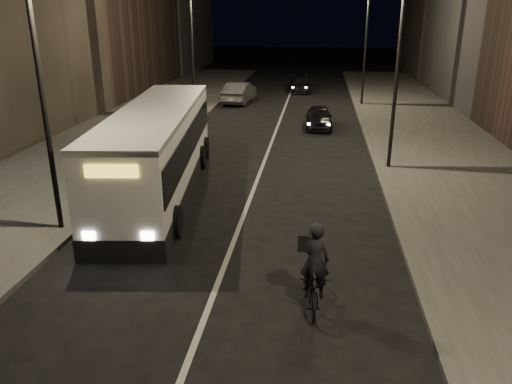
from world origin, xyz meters
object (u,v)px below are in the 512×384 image
(streetlight_right_mid, at_px, (393,44))
(streetlight_left_far, at_px, (196,33))
(cyclist_on_bicycle, at_px, (314,279))
(city_bus, at_px, (158,147))
(car_mid, at_px, (239,92))
(car_far, at_px, (300,84))
(streetlight_right_far, at_px, (363,30))
(streetlight_left_near, at_px, (46,59))
(car_near, at_px, (319,117))

(streetlight_right_mid, distance_m, streetlight_left_far, 14.62)
(streetlight_left_far, xyz_separation_m, cyclist_on_bicycle, (7.79, -21.37, -4.61))
(city_bus, bearing_deg, car_mid, 83.33)
(car_far, bearing_deg, streetlight_right_far, -60.19)
(city_bus, distance_m, car_mid, 20.04)
(streetlight_left_far, distance_m, city_bus, 14.43)
(cyclist_on_bicycle, bearing_deg, car_mid, 98.84)
(streetlight_right_far, bearing_deg, car_far, 125.38)
(streetlight_right_far, distance_m, car_far, 9.15)
(streetlight_left_far, distance_m, car_mid, 7.86)
(streetlight_right_far, xyz_separation_m, car_mid, (-8.93, 0.15, -4.57))
(city_bus, bearing_deg, streetlight_left_near, -119.40)
(streetlight_left_near, xyz_separation_m, city_bus, (1.73, 4.14, -3.59))
(streetlight_left_far, bearing_deg, streetlight_left_near, -90.00)
(car_far, bearing_deg, streetlight_left_near, -106.98)
(streetlight_right_mid, xyz_separation_m, streetlight_left_near, (-10.66, -8.00, 0.00))
(streetlight_right_mid, distance_m, car_mid, 19.01)
(streetlight_left_far, relative_size, car_near, 2.14)
(streetlight_right_far, bearing_deg, car_mid, 179.04)
(streetlight_right_far, bearing_deg, car_near, -109.90)
(streetlight_left_far, xyz_separation_m, car_near, (7.81, -1.88, -4.71))
(streetlight_right_mid, bearing_deg, streetlight_left_far, 136.84)
(car_mid, bearing_deg, car_near, 132.41)
(cyclist_on_bicycle, relative_size, car_far, 0.52)
(streetlight_right_mid, height_order, car_near, streetlight_right_mid)
(cyclist_on_bicycle, bearing_deg, streetlight_right_far, 80.43)
(city_bus, relative_size, car_far, 2.85)
(streetlight_right_mid, bearing_deg, streetlight_right_far, 90.00)
(streetlight_right_mid, height_order, car_far, streetlight_right_mid)
(streetlight_left_near, bearing_deg, streetlight_right_mid, 36.88)
(streetlight_right_mid, xyz_separation_m, cyclist_on_bicycle, (-2.87, -11.37, -4.61))
(streetlight_right_far, distance_m, car_near, 9.61)
(car_mid, bearing_deg, streetlight_right_mid, 124.21)
(streetlight_right_far, height_order, streetlight_left_near, same)
(streetlight_left_far, bearing_deg, cyclist_on_bicycle, -69.97)
(streetlight_right_far, bearing_deg, cyclist_on_bicycle, -95.99)
(streetlight_right_far, xyz_separation_m, streetlight_left_near, (-10.66, -24.00, 0.00))
(streetlight_left_near, relative_size, city_bus, 0.66)
(streetlight_right_far, height_order, streetlight_left_far, same)
(city_bus, xyz_separation_m, car_mid, (-0.00, 20.02, -0.98))
(streetlight_left_far, bearing_deg, streetlight_right_far, 29.36)
(streetlight_right_mid, xyz_separation_m, streetlight_right_far, (0.00, 16.00, 0.00))
(streetlight_right_far, height_order, car_near, streetlight_right_far)
(cyclist_on_bicycle, bearing_deg, streetlight_left_near, 153.01)
(streetlight_left_near, bearing_deg, car_far, 78.59)
(streetlight_right_far, height_order, city_bus, streetlight_right_far)
(car_near, bearing_deg, streetlight_left_near, -117.63)
(cyclist_on_bicycle, distance_m, car_far, 33.80)
(streetlight_right_mid, bearing_deg, car_near, 109.34)
(streetlight_left_far, distance_m, car_near, 9.32)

